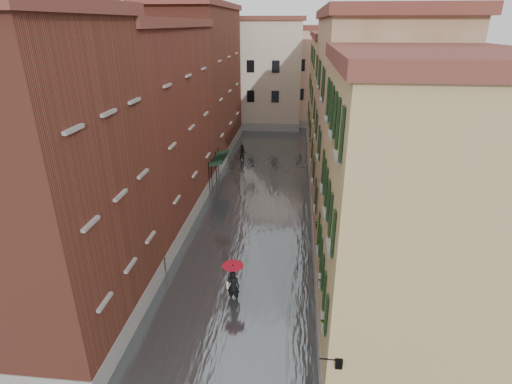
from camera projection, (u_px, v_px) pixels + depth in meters
The scene contains 16 objects.
ground at pixel (233, 306), 19.47m from camera, with size 120.00×120.00×0.00m, color #565658.
floodwater at pixel (259, 197), 31.34m from camera, with size 10.00×60.00×0.20m, color #4F5458.
building_left_near at pixel (46, 194), 15.77m from camera, with size 6.00×8.00×13.00m, color brown.
building_left_mid at pixel (146, 131), 25.94m from camera, with size 6.00×14.00×12.50m, color #5D2C1D.
building_left_far at pixel (199, 86), 39.38m from camera, with size 6.00×16.00×14.00m, color brown.
building_right_near at pixel (408, 228), 14.73m from camera, with size 6.00×8.00×11.50m, color tan.
building_right_mid at pixel (366, 133), 24.51m from camera, with size 6.00×14.00×13.00m, color tan.
building_right_far at pixel (342, 101), 38.54m from camera, with size 6.00×16.00×11.50m, color tan.
building_end_cream at pixel (255, 75), 52.02m from camera, with size 12.00×9.00×13.00m, color #B6A291.
building_end_pink at pixel (323, 78), 53.18m from camera, with size 10.00×9.00×12.00m, color #CCA88F.
awning_near at pixel (218, 161), 32.26m from camera, with size 1.09×2.84×2.80m.
awning_far at pixel (220, 157), 33.15m from camera, with size 1.09×2.92×2.80m.
wall_lantern at pixel (338, 362), 12.39m from camera, with size 0.71×0.22×0.35m.
window_planters at pixel (324, 257), 17.01m from camera, with size 0.59×8.23×0.84m.
pedestrian_main at pixel (233, 279), 19.33m from camera, with size 1.07×1.07×2.06m.
pedestrian_far at pixel (243, 153), 39.59m from camera, with size 0.79×0.62×1.63m, color black.
Camera 1 is at (2.76, -15.55, 12.73)m, focal length 28.00 mm.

